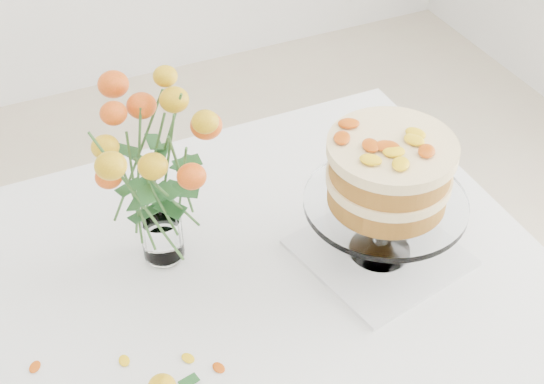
{
  "coord_description": "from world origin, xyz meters",
  "views": [
    {
      "loc": [
        -0.22,
        -0.92,
        1.8
      ],
      "look_at": [
        0.21,
        0.03,
        0.92
      ],
      "focal_mm": 50.0,
      "sensor_mm": 36.0,
      "label": 1
    }
  ],
  "objects": [
    {
      "name": "table",
      "position": [
        0.0,
        0.0,
        0.67
      ],
      "size": [
        1.43,
        0.93,
        0.76
      ],
      "color": "tan",
      "rests_on": "ground"
    },
    {
      "name": "napkin",
      "position": [
        0.4,
        -0.06,
        0.76
      ],
      "size": [
        0.33,
        0.33,
        0.01
      ],
      "primitive_type": "cube",
      "rotation": [
        0.0,
        0.0,
        0.2
      ],
      "color": "white",
      "rests_on": "table"
    },
    {
      "name": "cake_stand",
      "position": [
        0.4,
        -0.06,
        0.95
      ],
      "size": [
        0.3,
        0.3,
        0.27
      ],
      "rotation": [
        0.0,
        0.0,
        0.25
      ],
      "color": "white",
      "rests_on": "napkin"
    },
    {
      "name": "rose_vase",
      "position": [
        0.02,
        0.11,
        0.99
      ],
      "size": [
        0.3,
        0.3,
        0.4
      ],
      "rotation": [
        0.0,
        0.0,
        -0.21
      ],
      "color": "white",
      "rests_on": "table"
    },
    {
      "name": "stray_petal_a",
      "position": [
        -0.12,
        -0.1,
        0.76
      ],
      "size": [
        0.03,
        0.02,
        0.0
      ],
      "primitive_type": "ellipsoid",
      "color": "yellow",
      "rests_on": "table"
    },
    {
      "name": "stray_petal_b",
      "position": [
        -0.02,
        -0.14,
        0.76
      ],
      "size": [
        0.03,
        0.02,
        0.0
      ],
      "primitive_type": "ellipsoid",
      "color": "yellow",
      "rests_on": "table"
    },
    {
      "name": "stray_petal_c",
      "position": [
        0.02,
        -0.18,
        0.76
      ],
      "size": [
        0.03,
        0.02,
        0.0
      ],
      "primitive_type": "ellipsoid",
      "color": "yellow",
      "rests_on": "table"
    },
    {
      "name": "stray_petal_d",
      "position": [
        -0.26,
        -0.05,
        0.76
      ],
      "size": [
        0.03,
        0.02,
        0.0
      ],
      "primitive_type": "ellipsoid",
      "color": "yellow",
      "rests_on": "table"
    },
    {
      "name": "stray_petal_f",
      "position": [
        0.3,
        -0.08,
        0.76
      ],
      "size": [
        0.03,
        0.02,
        0.0
      ],
      "primitive_type": "ellipsoid",
      "color": "yellow",
      "rests_on": "table"
    }
  ]
}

